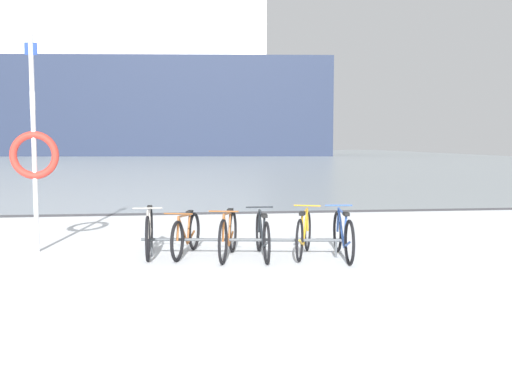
% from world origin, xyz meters
% --- Properties ---
extents(ground, '(80.00, 132.00, 0.08)m').
position_xyz_m(ground, '(0.00, 53.90, -0.04)').
color(ground, silver).
extents(bike_rack, '(3.30, 0.54, 0.31)m').
position_xyz_m(bike_rack, '(-0.10, 4.18, 0.27)').
color(bike_rack, '#4C5156').
rests_on(bike_rack, ground).
extents(bicycle_0, '(0.46, 1.77, 0.84)m').
position_xyz_m(bicycle_0, '(-1.63, 4.54, 0.38)').
color(bicycle_0, black).
rests_on(bicycle_0, ground).
extents(bicycle_1, '(0.59, 1.62, 0.76)m').
position_xyz_m(bicycle_1, '(-1.03, 4.43, 0.34)').
color(bicycle_1, black).
rests_on(bicycle_1, ground).
extents(bicycle_2, '(0.54, 1.65, 0.82)m').
position_xyz_m(bicycle_2, '(-0.36, 4.12, 0.37)').
color(bicycle_2, black).
rests_on(bicycle_2, ground).
extents(bicycle_3, '(0.46, 1.74, 0.78)m').
position_xyz_m(bicycle_3, '(0.20, 4.11, 0.35)').
color(bicycle_3, black).
rests_on(bicycle_3, ground).
extents(bicycle_4, '(0.65, 1.57, 0.79)m').
position_xyz_m(bicycle_4, '(0.89, 4.17, 0.36)').
color(bicycle_4, black).
rests_on(bicycle_4, ground).
extents(bicycle_5, '(0.46, 1.76, 0.81)m').
position_xyz_m(bicycle_5, '(1.48, 3.90, 0.37)').
color(bicycle_5, black).
rests_on(bicycle_5, ground).
extents(rescue_post, '(0.81, 0.12, 3.65)m').
position_xyz_m(rescue_post, '(-3.54, 5.05, 1.72)').
color(rescue_post, silver).
rests_on(rescue_post, ground).
extents(ferry_ship, '(56.30, 16.65, 28.48)m').
position_xyz_m(ferry_ship, '(-10.17, 74.64, 9.55)').
color(ferry_ship, '#232D47').
rests_on(ferry_ship, ground).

